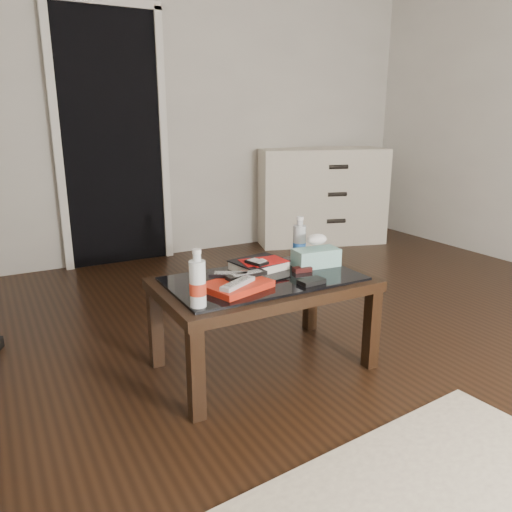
{
  "coord_description": "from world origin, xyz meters",
  "views": [
    {
      "loc": [
        -1.36,
        -1.67,
        1.21
      ],
      "look_at": [
        -0.25,
        0.36,
        0.55
      ],
      "focal_mm": 35.0,
      "sensor_mm": 36.0,
      "label": 1
    }
  ],
  "objects_px": {
    "water_bottle_left": "(198,278)",
    "tissue_box": "(316,257)",
    "coffee_table": "(263,290)",
    "textbook": "(259,265)",
    "water_bottle_right": "(299,239)",
    "dresser": "(320,196)"
  },
  "relations": [
    {
      "from": "water_bottle_left",
      "to": "tissue_box",
      "type": "bearing_deg",
      "value": 17.15
    },
    {
      "from": "coffee_table",
      "to": "textbook",
      "type": "bearing_deg",
      "value": 70.42
    },
    {
      "from": "water_bottle_right",
      "to": "water_bottle_left",
      "type": "bearing_deg",
      "value": -154.21
    },
    {
      "from": "water_bottle_left",
      "to": "tissue_box",
      "type": "relative_size",
      "value": 1.03
    },
    {
      "from": "textbook",
      "to": "water_bottle_left",
      "type": "distance_m",
      "value": 0.57
    },
    {
      "from": "dresser",
      "to": "textbook",
      "type": "distance_m",
      "value": 2.49
    },
    {
      "from": "textbook",
      "to": "water_bottle_left",
      "type": "bearing_deg",
      "value": -154.75
    },
    {
      "from": "textbook",
      "to": "water_bottle_left",
      "type": "height_order",
      "value": "water_bottle_left"
    },
    {
      "from": "coffee_table",
      "to": "textbook",
      "type": "xyz_separation_m",
      "value": [
        0.04,
        0.13,
        0.09
      ]
    },
    {
      "from": "tissue_box",
      "to": "coffee_table",
      "type": "bearing_deg",
      "value": -167.83
    },
    {
      "from": "water_bottle_right",
      "to": "dresser",
      "type": "bearing_deg",
      "value": 51.27
    },
    {
      "from": "dresser",
      "to": "coffee_table",
      "type": "bearing_deg",
      "value": -114.75
    },
    {
      "from": "coffee_table",
      "to": "water_bottle_left",
      "type": "bearing_deg",
      "value": -154.93
    },
    {
      "from": "coffee_table",
      "to": "water_bottle_left",
      "type": "distance_m",
      "value": 0.49
    },
    {
      "from": "coffee_table",
      "to": "dresser",
      "type": "relative_size",
      "value": 0.77
    },
    {
      "from": "water_bottle_right",
      "to": "tissue_box",
      "type": "height_order",
      "value": "water_bottle_right"
    },
    {
      "from": "water_bottle_left",
      "to": "textbook",
      "type": "bearing_deg",
      "value": 34.92
    },
    {
      "from": "water_bottle_left",
      "to": "water_bottle_right",
      "type": "height_order",
      "value": "same"
    },
    {
      "from": "dresser",
      "to": "textbook",
      "type": "bearing_deg",
      "value": -115.92
    },
    {
      "from": "dresser",
      "to": "water_bottle_left",
      "type": "distance_m",
      "value": 3.04
    },
    {
      "from": "textbook",
      "to": "water_bottle_right",
      "type": "distance_m",
      "value": 0.28
    },
    {
      "from": "textbook",
      "to": "tissue_box",
      "type": "distance_m",
      "value": 0.3
    }
  ]
}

